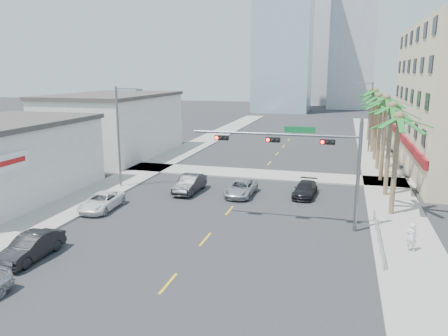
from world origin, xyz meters
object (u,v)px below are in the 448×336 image
object	(u,v)px
traffic_signal_mast	(308,153)
car_parked_mid	(31,247)
car_parked_far	(101,202)
pedestrian	(411,237)
car_lane_right	(305,189)
car_lane_left	(190,184)
car_lane_center	(241,188)

from	to	relation	value
traffic_signal_mast	car_parked_mid	size ratio (longest dim) A/B	2.60
car_parked_far	pedestrian	xyz separation A→B (m)	(21.42, -2.54, 0.35)
traffic_signal_mast	pedestrian	xyz separation A→B (m)	(6.24, -2.81, -4.08)
car_parked_far	car_lane_right	world-z (taller)	car_parked_far
car_parked_mid	car_lane_left	xyz separation A→B (m)	(3.85, 15.32, 0.05)
car_parked_mid	car_parked_far	distance (m)	9.00
traffic_signal_mast	car_lane_center	xyz separation A→B (m)	(-5.89, 6.28, -4.43)
pedestrian	car_parked_mid	bearing A→B (deg)	11.91
car_parked_mid	pedestrian	world-z (taller)	pedestrian
car_lane_center	car_parked_mid	bearing A→B (deg)	-116.89
traffic_signal_mast	car_parked_mid	xyz separation A→B (m)	(-14.25, -9.22, -4.36)
traffic_signal_mast	pedestrian	distance (m)	7.96
car_parked_far	traffic_signal_mast	bearing A→B (deg)	-1.33
traffic_signal_mast	car_lane_left	bearing A→B (deg)	149.64
car_parked_mid	car_parked_far	world-z (taller)	car_parked_mid
car_lane_left	car_lane_right	xyz separation A→B (m)	(9.75, 1.33, -0.15)
traffic_signal_mast	car_parked_mid	bearing A→B (deg)	-147.11
car_lane_left	car_lane_center	size ratio (longest dim) A/B	1.01
pedestrian	car_lane_center	bearing A→B (deg)	-42.30
car_lane_left	car_lane_center	xyz separation A→B (m)	(4.52, 0.18, -0.13)
car_lane_left	car_lane_right	bearing A→B (deg)	9.44
traffic_signal_mast	car_parked_mid	world-z (taller)	traffic_signal_mast
car_lane_left	car_parked_far	bearing A→B (deg)	-125.22
car_parked_far	car_lane_center	xyz separation A→B (m)	(9.30, 6.54, 0.00)
pedestrian	car_lane_left	bearing A→B (deg)	-33.61
car_lane_right	pedestrian	bearing A→B (deg)	-52.19
car_lane_left	traffic_signal_mast	bearing A→B (deg)	-28.68
car_lane_center	pedestrian	world-z (taller)	pedestrian
car_lane_right	traffic_signal_mast	bearing A→B (deg)	-81.11
car_lane_center	pedestrian	size ratio (longest dim) A/B	2.74
car_parked_far	car_lane_left	xyz separation A→B (m)	(4.78, 6.36, 0.13)
car_lane_right	pedestrian	size ratio (longest dim) A/B	2.54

